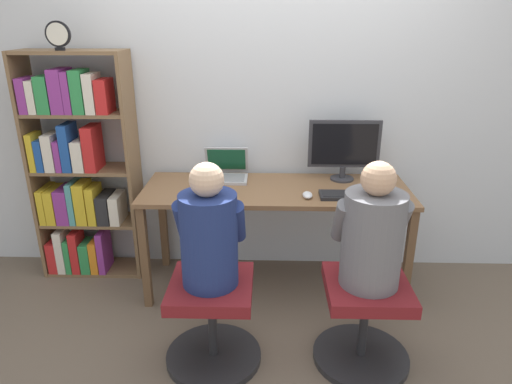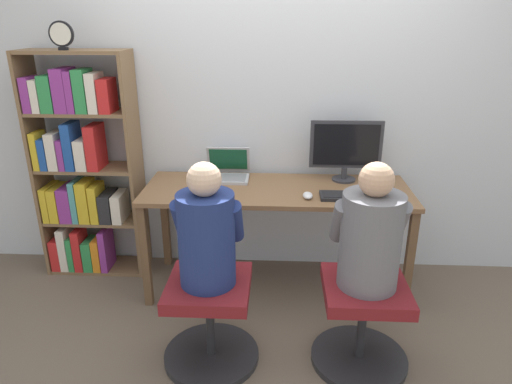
% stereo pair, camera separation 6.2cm
% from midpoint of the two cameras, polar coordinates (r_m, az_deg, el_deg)
% --- Properties ---
extents(ground_plane, '(14.00, 14.00, 0.00)m').
position_cam_midpoint_polar(ground_plane, '(3.10, 1.77, -14.58)').
color(ground_plane, brown).
extents(wall_back, '(10.00, 0.05, 2.60)m').
position_cam_midpoint_polar(wall_back, '(3.25, 2.02, 12.06)').
color(wall_back, silver).
rests_on(wall_back, ground_plane).
extents(desk, '(1.76, 0.62, 0.74)m').
position_cam_midpoint_polar(desk, '(3.05, 1.91, -0.94)').
color(desk, brown).
rests_on(desk, ground_plane).
extents(desktop_monitor, '(0.49, 0.16, 0.42)m').
position_cam_midpoint_polar(desktop_monitor, '(3.17, 10.41, 5.42)').
color(desktop_monitor, '#333338').
rests_on(desktop_monitor, desk).
extents(laptop, '(0.30, 0.28, 0.21)m').
position_cam_midpoint_polar(laptop, '(3.20, -4.36, 2.47)').
color(laptop, '#B7B7BC').
rests_on(laptop, desk).
extents(keyboard, '(0.39, 0.15, 0.03)m').
position_cam_midpoint_polar(keyboard, '(2.92, 11.16, -0.40)').
color(keyboard, '#232326').
rests_on(keyboard, desk).
extents(computer_mouse_by_keyboard, '(0.06, 0.10, 0.03)m').
position_cam_midpoint_polar(computer_mouse_by_keyboard, '(2.87, 5.84, -0.38)').
color(computer_mouse_by_keyboard, silver).
rests_on(computer_mouse_by_keyboard, desk).
extents(office_chair_left, '(0.53, 0.53, 0.50)m').
position_cam_midpoint_polar(office_chair_left, '(2.63, 12.69, -15.23)').
color(office_chair_left, '#262628').
rests_on(office_chair_left, ground_plane).
extents(office_chair_right, '(0.53, 0.53, 0.50)m').
position_cam_midpoint_polar(office_chair_right, '(2.59, -6.19, -15.46)').
color(office_chair_right, '#262628').
rests_on(office_chair_right, ground_plane).
extents(person_at_monitor, '(0.38, 0.34, 0.67)m').
position_cam_midpoint_polar(person_at_monitor, '(2.38, 13.65, -5.04)').
color(person_at_monitor, slate).
rests_on(person_at_monitor, office_chair_left).
extents(person_at_laptop, '(0.36, 0.32, 0.66)m').
position_cam_midpoint_polar(person_at_laptop, '(2.33, -6.67, -5.12)').
color(person_at_laptop, navy).
rests_on(person_at_laptop, office_chair_right).
extents(bookshelf, '(0.72, 0.28, 1.61)m').
position_cam_midpoint_polar(bookshelf, '(3.45, -21.87, 2.28)').
color(bookshelf, brown).
rests_on(bookshelf, ground_plane).
extents(desk_clock, '(0.16, 0.03, 0.18)m').
position_cam_midpoint_polar(desk_clock, '(3.23, -24.04, 17.50)').
color(desk_clock, black).
rests_on(desk_clock, bookshelf).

